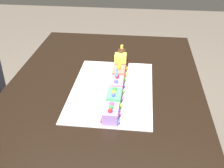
# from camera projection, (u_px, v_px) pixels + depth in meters

# --- Properties ---
(dining_table) EXTENTS (1.40, 1.00, 0.74)m
(dining_table) POSITION_uv_depth(u_px,v_px,m) (105.00, 101.00, 1.50)
(dining_table) COLOR black
(dining_table) RESTS_ON ground
(cake_board) EXTENTS (0.60, 0.40, 0.00)m
(cake_board) POSITION_uv_depth(u_px,v_px,m) (112.00, 89.00, 1.39)
(cake_board) COLOR silver
(cake_board) RESTS_ON dining_table
(cake_locomotive) EXTENTS (0.14, 0.08, 0.12)m
(cake_locomotive) POSITION_uv_depth(u_px,v_px,m) (121.00, 60.00, 1.57)
(cake_locomotive) COLOR #472816
(cake_locomotive) RESTS_ON cake_board
(cake_car_gondola_coral) EXTENTS (0.10, 0.08, 0.07)m
(cake_car_gondola_coral) POSITION_uv_depth(u_px,v_px,m) (119.00, 73.00, 1.47)
(cake_car_gondola_coral) COLOR #F27260
(cake_car_gondola_coral) RESTS_ON cake_board
(cake_car_tanker_bubblegum) EXTENTS (0.10, 0.08, 0.07)m
(cake_car_tanker_bubblegum) POSITION_uv_depth(u_px,v_px,m) (117.00, 85.00, 1.37)
(cake_car_tanker_bubblegum) COLOR pink
(cake_car_tanker_bubblegum) RESTS_ON cake_board
(cake_car_flatbed_mint_green) EXTENTS (0.10, 0.08, 0.07)m
(cake_car_flatbed_mint_green) POSITION_uv_depth(u_px,v_px,m) (114.00, 98.00, 1.27)
(cake_car_flatbed_mint_green) COLOR #59CC7A
(cake_car_flatbed_mint_green) RESTS_ON cake_board
(cake_car_hopper_lavender) EXTENTS (0.10, 0.08, 0.07)m
(cake_car_hopper_lavender) POSITION_uv_depth(u_px,v_px,m) (111.00, 114.00, 1.17)
(cake_car_hopper_lavender) COLOR #AD84E0
(cake_car_hopper_lavender) RESTS_ON cake_board
(birthday_candle) EXTENTS (0.01, 0.01, 0.06)m
(birthday_candle) POSITION_uv_depth(u_px,v_px,m) (117.00, 71.00, 1.34)
(birthday_candle) COLOR #4CA5E5
(birthday_candle) RESTS_ON cake_car_tanker_bubblegum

